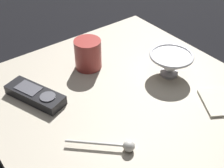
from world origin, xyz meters
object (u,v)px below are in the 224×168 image
at_px(cereal_bowl, 170,63).
at_px(coffee_mug, 87,54).
at_px(teaspoon, 122,145).
at_px(tv_remote_near, 35,95).

bearing_deg(cereal_bowl, coffee_mug, 44.20).
height_order(coffee_mug, teaspoon, coffee_mug).
relative_size(teaspoon, tv_remote_near, 0.67).
xyz_separation_m(cereal_bowl, tv_remote_near, (0.13, 0.35, -0.02)).
relative_size(cereal_bowl, teaspoon, 1.06).
height_order(cereal_bowl, coffee_mug, coffee_mug).
distance_m(cereal_bowl, teaspoon, 0.31).
xyz_separation_m(cereal_bowl, coffee_mug, (0.17, 0.16, 0.01)).
height_order(coffee_mug, tv_remote_near, coffee_mug).
bearing_deg(teaspoon, coffee_mug, -20.42).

